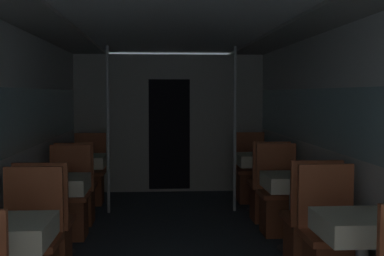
# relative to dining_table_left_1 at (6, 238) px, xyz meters

# --- Properties ---
(wall_left) EXTENTS (0.05, 9.87, 2.14)m
(wall_left) POSITION_rel_dining_table_left_1_xyz_m (-0.36, 1.17, 0.47)
(wall_left) COLOR silver
(wall_left) RESTS_ON ground_plane
(wall_right) EXTENTS (0.05, 9.87, 2.14)m
(wall_right) POSITION_rel_dining_table_left_1_xyz_m (2.64, 1.17, 0.47)
(wall_right) COLOR silver
(wall_right) RESTS_ON ground_plane
(ceiling_panel) EXTENTS (3.00, 9.87, 0.07)m
(ceiling_panel) POSITION_rel_dining_table_left_1_xyz_m (1.14, 1.17, 1.55)
(ceiling_panel) COLOR silver
(ceiling_panel) RESTS_ON wall_left
(bulkhead_far) EXTENTS (2.94, 0.09, 2.14)m
(bulkhead_far) POSITION_rel_dining_table_left_1_xyz_m (1.14, 5.01, 0.43)
(bulkhead_far) COLOR #A8A8A3
(bulkhead_far) RESTS_ON ground_plane
(dining_table_left_1) EXTENTS (0.56, 0.56, 0.74)m
(dining_table_left_1) POSITION_rel_dining_table_left_1_xyz_m (0.00, 0.00, 0.00)
(dining_table_left_1) COLOR #4C4C51
(dining_table_left_1) RESTS_ON ground_plane
(dining_table_left_2) EXTENTS (0.56, 0.56, 0.74)m
(dining_table_left_2) POSITION_rel_dining_table_left_1_xyz_m (0.00, 1.76, 0.00)
(dining_table_left_2) COLOR #4C4C51
(dining_table_left_2) RESTS_ON ground_plane
(chair_left_near_2) EXTENTS (0.44, 0.44, 0.98)m
(chair_left_near_2) POSITION_rel_dining_table_left_1_xyz_m (0.00, 1.17, -0.34)
(chair_left_near_2) COLOR brown
(chair_left_near_2) RESTS_ON ground_plane
(chair_left_far_2) EXTENTS (0.44, 0.44, 0.98)m
(chair_left_far_2) POSITION_rel_dining_table_left_1_xyz_m (0.00, 2.35, -0.34)
(chair_left_far_2) COLOR brown
(chair_left_far_2) RESTS_ON ground_plane
(dining_table_left_3) EXTENTS (0.56, 0.56, 0.74)m
(dining_table_left_3) POSITION_rel_dining_table_left_1_xyz_m (0.00, 3.52, 0.00)
(dining_table_left_3) COLOR #4C4C51
(dining_table_left_3) RESTS_ON ground_plane
(chair_left_near_3) EXTENTS (0.44, 0.44, 0.98)m
(chair_left_near_3) POSITION_rel_dining_table_left_1_xyz_m (0.00, 2.93, -0.34)
(chair_left_near_3) COLOR brown
(chair_left_near_3) RESTS_ON ground_plane
(chair_left_far_3) EXTENTS (0.44, 0.44, 0.98)m
(chair_left_far_3) POSITION_rel_dining_table_left_1_xyz_m (0.00, 4.11, -0.34)
(chair_left_far_3) COLOR brown
(chair_left_far_3) RESTS_ON ground_plane
(support_pole_left_3) EXTENTS (0.04, 0.04, 2.14)m
(support_pole_left_3) POSITION_rel_dining_table_left_1_xyz_m (0.32, 3.52, 0.44)
(support_pole_left_3) COLOR silver
(support_pole_left_3) RESTS_ON ground_plane
(dining_table_right_1) EXTENTS (0.56, 0.56, 0.74)m
(dining_table_right_1) POSITION_rel_dining_table_left_1_xyz_m (2.28, 0.00, 0.00)
(dining_table_right_1) COLOR #4C4C51
(dining_table_right_1) RESTS_ON ground_plane
(chair_right_far_1) EXTENTS (0.44, 0.44, 0.98)m
(chair_right_far_1) POSITION_rel_dining_table_left_1_xyz_m (2.28, 0.59, -0.34)
(chair_right_far_1) COLOR brown
(chair_right_far_1) RESTS_ON ground_plane
(dining_table_right_2) EXTENTS (0.56, 0.56, 0.74)m
(dining_table_right_2) POSITION_rel_dining_table_left_1_xyz_m (2.28, 1.76, 0.00)
(dining_table_right_2) COLOR #4C4C51
(dining_table_right_2) RESTS_ON ground_plane
(chair_right_near_2) EXTENTS (0.44, 0.44, 0.98)m
(chair_right_near_2) POSITION_rel_dining_table_left_1_xyz_m (2.28, 1.17, -0.34)
(chair_right_near_2) COLOR brown
(chair_right_near_2) RESTS_ON ground_plane
(chair_right_far_2) EXTENTS (0.44, 0.44, 0.98)m
(chair_right_far_2) POSITION_rel_dining_table_left_1_xyz_m (2.28, 2.35, -0.34)
(chair_right_far_2) COLOR brown
(chair_right_far_2) RESTS_ON ground_plane
(dining_table_right_3) EXTENTS (0.56, 0.56, 0.74)m
(dining_table_right_3) POSITION_rel_dining_table_left_1_xyz_m (2.28, 3.52, 0.00)
(dining_table_right_3) COLOR #4C4C51
(dining_table_right_3) RESTS_ON ground_plane
(chair_right_near_3) EXTENTS (0.44, 0.44, 0.98)m
(chair_right_near_3) POSITION_rel_dining_table_left_1_xyz_m (2.28, 2.93, -0.34)
(chair_right_near_3) COLOR brown
(chair_right_near_3) RESTS_ON ground_plane
(chair_right_far_3) EXTENTS (0.44, 0.44, 0.98)m
(chair_right_far_3) POSITION_rel_dining_table_left_1_xyz_m (2.28, 4.11, -0.34)
(chair_right_far_3) COLOR brown
(chair_right_far_3) RESTS_ON ground_plane
(support_pole_right_3) EXTENTS (0.04, 0.04, 2.14)m
(support_pole_right_3) POSITION_rel_dining_table_left_1_xyz_m (1.96, 3.52, 0.44)
(support_pole_right_3) COLOR silver
(support_pole_right_3) RESTS_ON ground_plane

